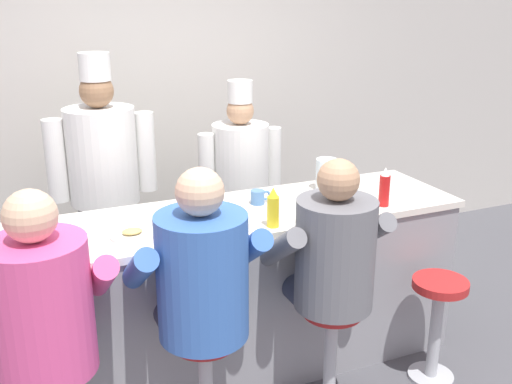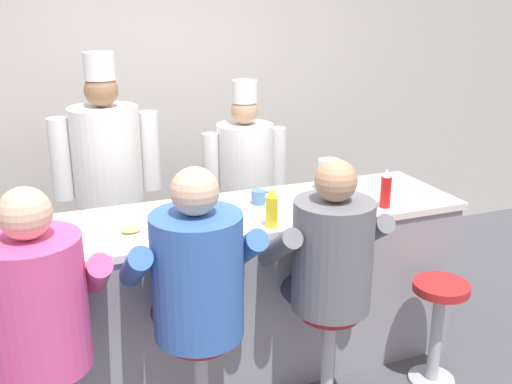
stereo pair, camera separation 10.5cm
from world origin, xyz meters
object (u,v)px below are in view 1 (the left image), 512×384
at_px(hot_sauce_bottle_orange, 347,204).
at_px(mustard_bottle_yellow, 273,208).
at_px(cereal_bowl, 29,241).
at_px(ketchup_bottle_red, 384,188).
at_px(coffee_mug_blue, 258,197).
at_px(water_pitcher_clear, 326,174).
at_px(diner_seated_grey, 331,259).
at_px(breakfast_plate, 132,235).
at_px(diner_seated_blue, 200,281).
at_px(empty_stool_round, 437,313).
at_px(cook_in_whites_far, 241,181).
at_px(diner_seated_pink, 42,312).
at_px(cook_in_whites_near, 104,178).

bearing_deg(hot_sauce_bottle_orange, mustard_bottle_yellow, -178.18).
bearing_deg(cereal_bowl, hot_sauce_bottle_orange, -7.87).
xyz_separation_m(ketchup_bottle_red, coffee_mug_blue, (-0.66, 0.33, -0.07)).
bearing_deg(water_pitcher_clear, diner_seated_grey, -117.50).
distance_m(breakfast_plate, diner_seated_grey, 1.03).
distance_m(diner_seated_blue, empty_stool_round, 1.50).
bearing_deg(cook_in_whites_far, diner_seated_grey, -93.06).
height_order(hot_sauce_bottle_orange, diner_seated_pink, diner_seated_pink).
bearing_deg(coffee_mug_blue, cereal_bowl, -174.75).
relative_size(mustard_bottle_yellow, cook_in_whites_near, 0.12).
bearing_deg(empty_stool_round, cereal_bowl, 165.33).
distance_m(cook_in_whites_near, cook_in_whites_far, 0.98).
relative_size(ketchup_bottle_red, hot_sauce_bottle_orange, 1.97).
xyz_separation_m(diner_seated_grey, cook_in_whites_near, (-0.89, 1.50, 0.12)).
distance_m(mustard_bottle_yellow, empty_stool_round, 1.18).
bearing_deg(diner_seated_grey, breakfast_plate, 155.28).
bearing_deg(coffee_mug_blue, water_pitcher_clear, 8.71).
bearing_deg(breakfast_plate, diner_seated_grey, -24.72).
relative_size(breakfast_plate, diner_seated_blue, 0.16).
bearing_deg(cook_in_whites_near, cereal_bowl, -118.56).
bearing_deg(cook_in_whites_near, empty_stool_round, -43.91).
distance_m(ketchup_bottle_red, hot_sauce_bottle_orange, 0.28).
xyz_separation_m(mustard_bottle_yellow, diner_seated_pink, (-1.21, -0.27, -0.20)).
bearing_deg(cook_in_whites_near, ketchup_bottle_red, -39.86).
bearing_deg(empty_stool_round, cook_in_whites_near, 136.09).
bearing_deg(diner_seated_blue, mustard_bottle_yellow, 28.43).
xyz_separation_m(coffee_mug_blue, diner_seated_blue, (-0.58, -0.64, -0.14)).
bearing_deg(hot_sauce_bottle_orange, coffee_mug_blue, 138.27).
bearing_deg(coffee_mug_blue, breakfast_plate, -165.07).
relative_size(coffee_mug_blue, diner_seated_grey, 0.09).
relative_size(water_pitcher_clear, cook_in_whites_far, 0.12).
xyz_separation_m(water_pitcher_clear, cereal_bowl, (-1.80, -0.20, -0.08)).
bearing_deg(cook_in_whites_far, diner_seated_blue, -118.72).
height_order(coffee_mug_blue, diner_seated_grey, diner_seated_grey).
bearing_deg(ketchup_bottle_red, breakfast_plate, 175.62).
bearing_deg(breakfast_plate, cereal_bowl, 169.15).
bearing_deg(mustard_bottle_yellow, breakfast_plate, 168.06).
relative_size(water_pitcher_clear, cook_in_whites_near, 0.11).
bearing_deg(diner_seated_pink, water_pitcher_clear, 21.82).
bearing_deg(coffee_mug_blue, empty_stool_round, -38.86).
distance_m(ketchup_bottle_red, cook_in_whites_near, 1.85).
relative_size(diner_seated_grey, empty_stool_round, 2.23).
relative_size(hot_sauce_bottle_orange, cook_in_whites_near, 0.06).
xyz_separation_m(hot_sauce_bottle_orange, coffee_mug_blue, (-0.39, 0.35, -0.02)).
bearing_deg(breakfast_plate, coffee_mug_blue, 14.93).
bearing_deg(hot_sauce_bottle_orange, diner_seated_grey, -132.24).
distance_m(cereal_bowl, cook_in_whites_far, 1.76).
bearing_deg(cook_in_whites_far, hot_sauce_bottle_orange, -80.76).
height_order(diner_seated_grey, cook_in_whites_far, cook_in_whites_far).
bearing_deg(empty_stool_round, diner_seated_pink, 179.00).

